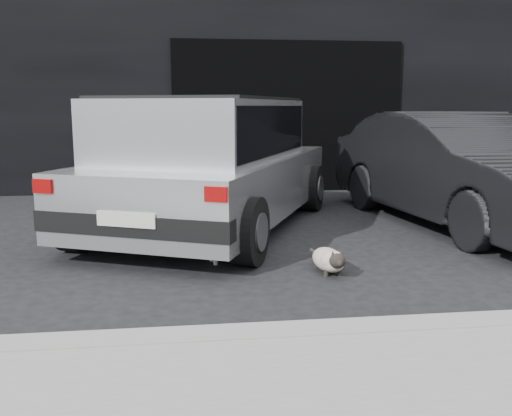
{
  "coord_description": "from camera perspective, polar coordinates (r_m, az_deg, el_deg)",
  "views": [
    {
      "loc": [
        -0.85,
        -5.93,
        1.49
      ],
      "look_at": [
        -0.21,
        -1.02,
        0.6
      ],
      "focal_mm": 40.0,
      "sensor_mm": 36.0,
      "label": 1
    }
  ],
  "objects": [
    {
      "name": "ground",
      "position": [
        6.17,
        0.75,
        -3.83
      ],
      "size": [
        80.0,
        80.0,
        0.0
      ],
      "primitive_type": "plane",
      "color": "black",
      "rests_on": "ground"
    },
    {
      "name": "building_facade",
      "position": [
        12.11,
        1.46,
        14.94
      ],
      "size": [
        34.0,
        4.0,
        5.0
      ],
      "primitive_type": "cube",
      "color": "black",
      "rests_on": "ground"
    },
    {
      "name": "garage_opening",
      "position": [
        10.09,
        3.21,
        9.06
      ],
      "size": [
        4.0,
        0.1,
        2.6
      ],
      "primitive_type": "cube",
      "color": "black",
      "rests_on": "ground"
    },
    {
      "name": "curb",
      "position": [
        4.07,
        20.66,
        -11.12
      ],
      "size": [
        18.0,
        0.25,
        0.12
      ],
      "primitive_type": "cube",
      "color": "gray",
      "rests_on": "ground"
    },
    {
      "name": "silver_hatchback",
      "position": [
        6.92,
        -4.6,
        4.98
      ],
      "size": [
        3.53,
        4.73,
        1.59
      ],
      "rotation": [
        0.0,
        0.0,
        -0.42
      ],
      "color": "silver",
      "rests_on": "ground"
    },
    {
      "name": "second_car",
      "position": [
        7.6,
        19.65,
        3.68
      ],
      "size": [
        2.08,
        4.48,
        1.42
      ],
      "primitive_type": "imported",
      "rotation": [
        0.0,
        0.0,
        0.14
      ],
      "color": "black",
      "rests_on": "ground"
    },
    {
      "name": "cat_siamese",
      "position": [
        5.21,
        7.38,
        -5.18
      ],
      "size": [
        0.28,
        0.77,
        0.26
      ],
      "rotation": [
        0.0,
        0.0,
        3.19
      ],
      "color": "beige",
      "rests_on": "ground"
    },
    {
      "name": "cat_white",
      "position": [
        5.54,
        -2.39,
        -3.6
      ],
      "size": [
        0.75,
        0.36,
        0.36
      ],
      "rotation": [
        0.0,
        0.0,
        -1.36
      ],
      "color": "silver",
      "rests_on": "ground"
    }
  ]
}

